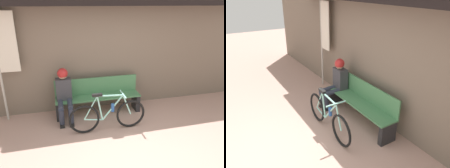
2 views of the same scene
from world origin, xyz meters
The scene contains 6 objects.
ground_plane centered at (0.00, 0.00, 0.00)m, with size 24.00×24.00×0.00m, color tan.
storefront_wall centered at (0.00, 2.33, 1.66)m, with size 12.00×0.56×3.20m.
park_bench_near centered at (-0.30, 1.94, 0.41)m, with size 1.97×0.42×0.85m.
bicycle centered at (-0.25, 1.12, 0.35)m, with size 1.60×0.40×0.84m.
person_seated centered at (-1.07, 1.82, 0.68)m, with size 0.34×0.64×1.18m.
banner_pole centered at (-2.21, 2.12, 1.53)m, with size 0.45×0.05×2.36m.
Camera 2 is at (2.98, -0.62, 2.70)m, focal length 35.00 mm.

